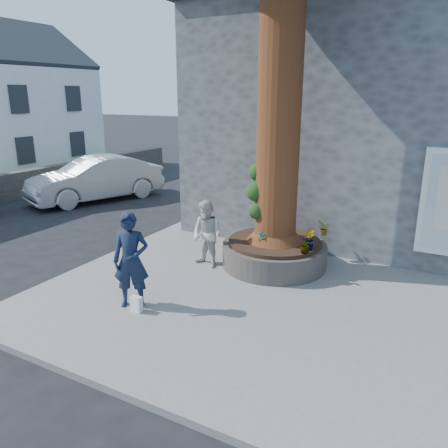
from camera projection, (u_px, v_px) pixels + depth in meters
The scene contains 13 objects.
ground at pixel (197, 298), 8.53m from camera, with size 120.00×120.00×0.00m, color black.
pavement at pixel (287, 291), 8.67m from camera, with size 9.00×8.00×0.12m, color slate.
yellow_line at pixel (113, 255), 10.76m from camera, with size 0.10×30.00×0.01m, color yellow.
stone_shop at pixel (401, 118), 12.56m from camera, with size 10.30×8.30×6.30m.
planter at pixel (274, 253), 9.74m from camera, with size 2.30×2.30×0.60m.
man at pixel (131, 260), 7.72m from camera, with size 0.64×0.42×1.75m, color #121C33.
woman at pixel (207, 234), 9.58m from camera, with size 0.73×0.57×1.49m, color beige.
shopping_bag at pixel (137, 304), 7.71m from camera, with size 0.20×0.12×0.28m, color white.
car_silver at pixel (96, 179), 16.12m from camera, with size 1.70×4.89×1.61m, color #9B9EA2.
plant_a at pixel (261, 239), 9.23m from camera, with size 0.17×0.11×0.32m, color gray.
plant_b at pixel (309, 240), 9.00m from camera, with size 0.24×0.24×0.44m, color gray.
plant_c at pixel (305, 244), 8.80m from camera, with size 0.21×0.21×0.37m, color gray.
plant_d at pixel (324, 228), 9.93m from camera, with size 0.31×0.27×0.34m, color gray.
Camera 1 is at (4.15, -6.58, 3.82)m, focal length 35.00 mm.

